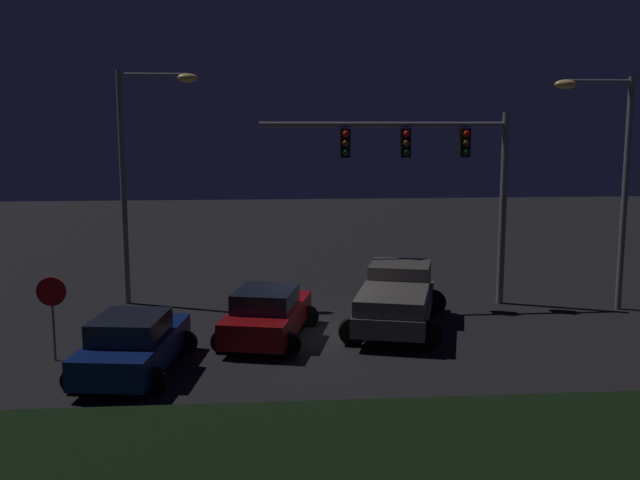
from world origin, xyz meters
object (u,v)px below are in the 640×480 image
object	(u,v)px
car_sedan	(267,314)
street_lamp_left	(139,158)
pickup_truck	(397,295)
traffic_signal_gantry	(433,161)
street_lamp_right	(610,164)
car_sedan_far	(133,344)
stop_sign	(52,302)

from	to	relation	value
car_sedan	street_lamp_left	world-z (taller)	street_lamp_left
pickup_truck	traffic_signal_gantry	bearing A→B (deg)	-15.56
street_lamp_right	car_sedan_far	bearing A→B (deg)	-159.92
car_sedan_far	street_lamp_left	distance (m)	8.62
pickup_truck	traffic_signal_gantry	xyz separation A→B (m)	(1.67, 2.74, 3.90)
traffic_signal_gantry	street_lamp_right	world-z (taller)	street_lamp_right
car_sedan_far	traffic_signal_gantry	world-z (taller)	traffic_signal_gantry
car_sedan	car_sedan_far	distance (m)	4.29
traffic_signal_gantry	street_lamp_left	distance (m)	9.85
car_sedan	stop_sign	distance (m)	5.82
street_lamp_right	stop_sign	world-z (taller)	street_lamp_right
car_sedan	stop_sign	bearing A→B (deg)	118.68
stop_sign	car_sedan_far	bearing A→B (deg)	-28.11
pickup_truck	car_sedan_far	size ratio (longest dim) A/B	1.24
car_sedan_far	car_sedan	bearing A→B (deg)	-42.78
car_sedan	street_lamp_left	xyz separation A→B (m)	(-4.20, 4.75, 4.25)
car_sedan	car_sedan_far	world-z (taller)	same
car_sedan	car_sedan_far	bearing A→B (deg)	142.42
pickup_truck	street_lamp_left	world-z (taller)	street_lamp_left
car_sedan_far	street_lamp_right	xyz separation A→B (m)	(14.52, 5.31, 4.10)
car_sedan	street_lamp_right	size ratio (longest dim) A/B	0.62
street_lamp_left	street_lamp_right	xyz separation A→B (m)	(15.38, -2.14, -0.15)
car_sedan_far	pickup_truck	bearing A→B (deg)	-54.94
traffic_signal_gantry	street_lamp_right	xyz separation A→B (m)	(5.58, -1.09, -0.06)
car_sedan_far	stop_sign	xyz separation A→B (m)	(-2.22, 1.19, 0.82)
traffic_signal_gantry	stop_sign	size ratio (longest dim) A/B	3.73
car_sedan_far	stop_sign	size ratio (longest dim) A/B	2.07
car_sedan	stop_sign	xyz separation A→B (m)	(-5.56, -1.51, 0.82)
street_lamp_right	stop_sign	xyz separation A→B (m)	(-16.74, -4.12, -3.28)
car_sedan	stop_sign	size ratio (longest dim) A/B	2.11
car_sedan	street_lamp_right	world-z (taller)	street_lamp_right
street_lamp_right	pickup_truck	bearing A→B (deg)	-167.21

